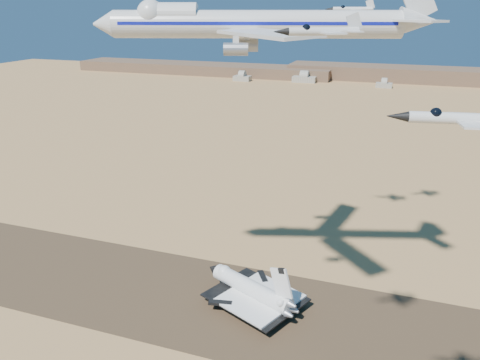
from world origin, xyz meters
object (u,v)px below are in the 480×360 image
(chase_jet_a, at_px, (322,31))
(chase_jet_f, at_px, (406,14))
(crew_b, at_px, (272,319))
(crew_c, at_px, (266,316))
(chase_jet_e, at_px, (351,9))
(crew_a, at_px, (268,325))
(carrier_747, at_px, (246,24))
(shuttle, at_px, (251,290))
(chase_jet_b, at_px, (459,118))

(chase_jet_a, height_order, chase_jet_f, chase_jet_f)
(crew_b, height_order, chase_jet_a, chase_jet_a)
(crew_b, xyz_separation_m, crew_c, (-2.09, 0.93, -0.07))
(crew_b, bearing_deg, chase_jet_e, -57.11)
(crew_a, bearing_deg, crew_c, 30.04)
(crew_a, height_order, crew_b, crew_b)
(carrier_747, relative_size, chase_jet_e, 5.42)
(crew_c, relative_size, chase_jet_a, 0.13)
(shuttle, height_order, crew_c, shuttle)
(shuttle, distance_m, crew_c, 10.63)
(chase_jet_b, bearing_deg, crew_a, 113.74)
(chase_jet_b, height_order, chase_jet_e, chase_jet_e)
(chase_jet_e, bearing_deg, shuttle, -126.08)
(shuttle, bearing_deg, chase_jet_b, -31.94)
(carrier_747, height_order, chase_jet_f, carrier_747)
(carrier_747, xyz_separation_m, chase_jet_e, (20.73, 48.27, 3.40))
(crew_a, distance_m, chase_jet_b, 105.53)
(crew_c, height_order, chase_jet_e, chase_jet_e)
(shuttle, relative_size, crew_a, 24.65)
(shuttle, relative_size, chase_jet_a, 2.81)
(chase_jet_a, bearing_deg, shuttle, 92.22)
(crew_b, relative_size, crew_c, 1.08)
(carrier_747, relative_size, chase_jet_b, 5.90)
(crew_a, bearing_deg, carrier_747, 70.19)
(carrier_747, distance_m, chase_jet_a, 50.34)
(shuttle, height_order, carrier_747, carrier_747)
(shuttle, xyz_separation_m, chase_jet_a, (26.74, -48.59, 84.20))
(shuttle, distance_m, carrier_747, 83.76)
(crew_c, height_order, chase_jet_a, chase_jet_a)
(crew_b, xyz_separation_m, chase_jet_e, (11.34, 49.82, 90.97))
(carrier_747, height_order, crew_b, carrier_747)
(chase_jet_a, relative_size, chase_jet_b, 0.92)
(chase_jet_a, bearing_deg, crew_b, 86.32)
(crew_b, height_order, chase_jet_b, chase_jet_b)
(carrier_747, relative_size, chase_jet_f, 5.77)
(chase_jet_e, bearing_deg, crew_b, -112.82)
(carrier_747, xyz_separation_m, crew_c, (7.30, -0.63, -87.63))
(chase_jet_a, bearing_deg, carrier_747, 95.51)
(crew_b, distance_m, chase_jet_b, 106.84)
(crew_b, xyz_separation_m, chase_jet_f, (28.57, 63.01, 89.44))
(carrier_747, bearing_deg, chase_jet_f, 41.37)
(shuttle, distance_m, chase_jet_e, 98.89)
(chase_jet_b, xyz_separation_m, chase_jet_e, (-25.62, 110.32, 11.04))
(chase_jet_a, xyz_separation_m, chase_jet_f, (11.21, 104.09, 1.22))
(shuttle, xyz_separation_m, carrier_747, (-0.02, -5.96, 83.55))
(chase_jet_a, relative_size, chase_jet_e, 0.85)
(crew_c, xyz_separation_m, chase_jet_b, (39.05, -61.43, 79.99))
(carrier_747, bearing_deg, chase_jet_b, -70.17)
(crew_a, distance_m, chase_jet_e, 105.91)
(carrier_747, relative_size, crew_b, 46.55)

